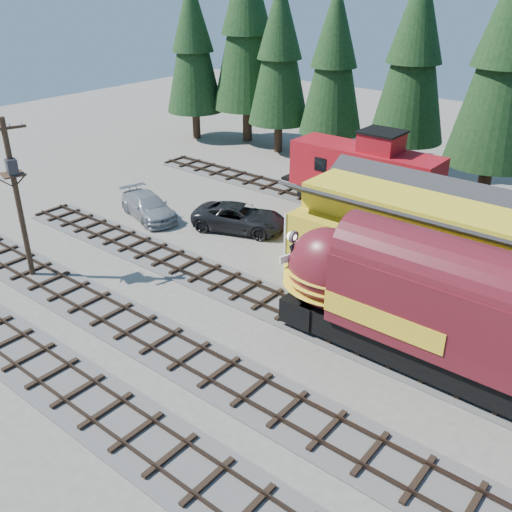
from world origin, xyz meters
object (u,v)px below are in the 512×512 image
Objects in this scene: utility_pole at (16,190)px; pickup_truck_a at (240,218)px; caboose at (365,175)px; locomotive at (457,322)px; depot at (411,232)px; pickup_truck_b at (148,206)px.

utility_pole is 1.43× the size of pickup_truck_a.
pickup_truck_a is (-4.64, -7.93, -1.84)m from caboose.
locomotive is 17.88m from pickup_truck_a.
locomotive is at bearing -51.64° from depot.
utility_pole is at bearing -142.64° from depot.
utility_pole is 13.77m from pickup_truck_a.
locomotive is 1.95× the size of utility_pole.
depot reaches higher than locomotive.
locomotive is 3.08× the size of pickup_truck_b.
pickup_truck_b is at bearing 170.88° from locomotive.
locomotive is (5.14, -6.50, -0.24)m from depot.
locomotive reaches higher than pickup_truck_b.
locomotive is at bearing 31.73° from utility_pole.
locomotive is at bearing -130.54° from pickup_truck_a.
depot is 10.22m from caboose.
pickup_truck_b is (-1.37, 9.78, -4.26)m from utility_pole.
utility_pole is 1.58× the size of pickup_truck_b.
depot is 18.20m from pickup_truck_b.
caboose is (-6.93, 7.50, -0.26)m from depot.
utility_pole is at bearing -164.29° from locomotive.
caboose is 1.70× the size of pickup_truck_a.
locomotive is 18.49m from caboose.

